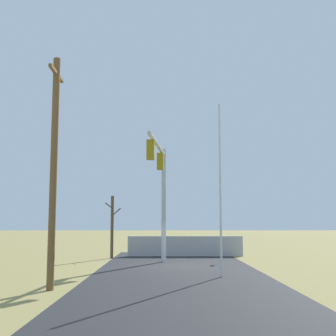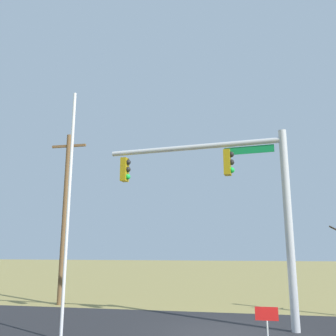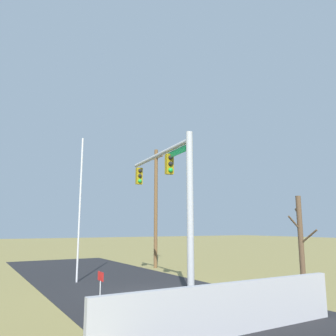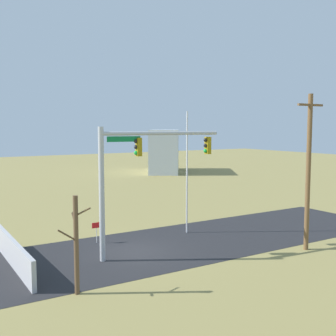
{
  "view_description": "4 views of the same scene",
  "coord_description": "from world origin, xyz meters",
  "px_view_note": "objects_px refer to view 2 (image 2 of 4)",
  "views": [
    {
      "loc": [
        -24.22,
        0.68,
        2.5
      ],
      "look_at": [
        -1.31,
        0.47,
        5.22
      ],
      "focal_mm": 46.71,
      "sensor_mm": 36.0,
      "label": 1
    },
    {
      "loc": [
        0.78,
        -12.58,
        2.61
      ],
      "look_at": [
        -2.11,
        1.27,
        5.75
      ],
      "focal_mm": 39.34,
      "sensor_mm": 36.0,
      "label": 2
    },
    {
      "loc": [
        13.76,
        -7.11,
        2.86
      ],
      "look_at": [
        -1.23,
        1.68,
        5.88
      ],
      "focal_mm": 36.4,
      "sensor_mm": 36.0,
      "label": 3
    },
    {
      "loc": [
        10.42,
        20.24,
        6.81
      ],
      "look_at": [
        -1.86,
        0.4,
        4.53
      ],
      "focal_mm": 45.15,
      "sensor_mm": 36.0,
      "label": 4
    }
  ],
  "objects_px": {
    "signal_mast": "(235,189)",
    "flagpole": "(68,208)",
    "utility_pole": "(65,212)",
    "open_sign": "(267,320)"
  },
  "relations": [
    {
      "from": "utility_pole",
      "to": "open_sign",
      "type": "relative_size",
      "value": 7.04
    },
    {
      "from": "signal_mast",
      "to": "flagpole",
      "type": "height_order",
      "value": "flagpole"
    },
    {
      "from": "signal_mast",
      "to": "flagpole",
      "type": "xyz_separation_m",
      "value": [
        -5.15,
        -2.73,
        -0.86
      ]
    },
    {
      "from": "utility_pole",
      "to": "open_sign",
      "type": "distance_m",
      "value": 12.48
    },
    {
      "from": "flagpole",
      "to": "utility_pole",
      "type": "bearing_deg",
      "value": 118.18
    },
    {
      "from": "flagpole",
      "to": "open_sign",
      "type": "xyz_separation_m",
      "value": [
        5.88,
        -0.79,
        -2.99
      ]
    },
    {
      "from": "signal_mast",
      "to": "open_sign",
      "type": "bearing_deg",
      "value": -78.35
    },
    {
      "from": "flagpole",
      "to": "open_sign",
      "type": "height_order",
      "value": "flagpole"
    },
    {
      "from": "utility_pole",
      "to": "flagpole",
      "type": "bearing_deg",
      "value": -61.82
    },
    {
      "from": "flagpole",
      "to": "utility_pole",
      "type": "xyz_separation_m",
      "value": [
        -3.54,
        6.6,
        0.57
      ]
    }
  ]
}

